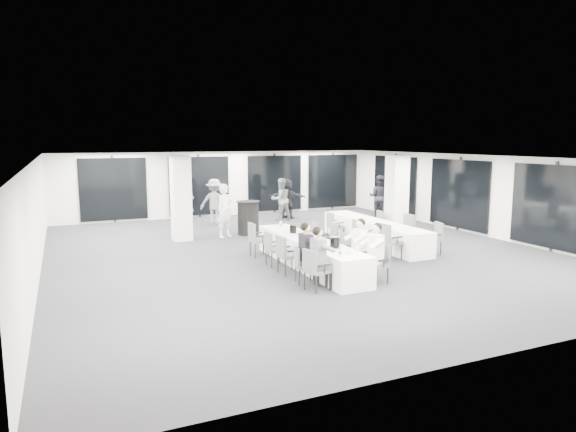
% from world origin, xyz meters
% --- Properties ---
extents(room, '(14.04, 16.04, 2.84)m').
position_xyz_m(room, '(0.89, 1.11, 1.39)').
color(room, '#26262B').
rests_on(room, ground).
extents(column_left, '(0.60, 0.60, 2.80)m').
position_xyz_m(column_left, '(-2.80, 3.20, 1.40)').
color(column_left, silver).
rests_on(column_left, floor).
extents(column_right, '(0.60, 0.60, 2.80)m').
position_xyz_m(column_right, '(4.20, 1.00, 1.40)').
color(column_right, silver).
rests_on(column_right, floor).
extents(banquet_table_main, '(0.90, 5.00, 0.75)m').
position_xyz_m(banquet_table_main, '(-0.53, -1.78, 0.38)').
color(banquet_table_main, white).
rests_on(banquet_table_main, floor).
extents(banquet_table_side, '(0.90, 5.00, 0.75)m').
position_xyz_m(banquet_table_side, '(2.70, 0.10, 0.38)').
color(banquet_table_side, white).
rests_on(banquet_table_side, floor).
extents(cocktail_table, '(0.85, 0.85, 1.18)m').
position_xyz_m(cocktail_table, '(-0.42, 3.31, 0.60)').
color(cocktail_table, black).
rests_on(cocktail_table, floor).
extents(chair_main_left_near, '(0.57, 0.60, 0.95)m').
position_xyz_m(chair_main_left_near, '(-1.36, -3.74, 0.54)').
color(chair_main_left_near, '#4F5257').
rests_on(chair_main_left_near, floor).
extents(chair_main_left_second, '(0.51, 0.54, 0.86)m').
position_xyz_m(chair_main_left_second, '(-1.35, -3.08, 0.49)').
color(chair_main_left_second, '#4F5257').
rests_on(chair_main_left_second, floor).
extents(chair_main_left_mid, '(0.53, 0.58, 0.96)m').
position_xyz_m(chair_main_left_mid, '(-1.36, -2.16, 0.55)').
color(chair_main_left_mid, '#4F5257').
rests_on(chair_main_left_mid, floor).
extents(chair_main_left_fourth, '(0.47, 0.53, 0.92)m').
position_xyz_m(chair_main_left_fourth, '(-1.36, -1.29, 0.52)').
color(chair_main_left_fourth, '#4F5257').
rests_on(chair_main_left_fourth, floor).
extents(chair_main_left_far, '(0.50, 0.56, 0.98)m').
position_xyz_m(chair_main_left_far, '(-1.36, -0.07, 0.56)').
color(chair_main_left_far, '#4F5257').
rests_on(chair_main_left_far, floor).
extents(chair_main_right_near, '(0.56, 0.59, 0.93)m').
position_xyz_m(chair_main_right_near, '(0.30, -3.78, 0.53)').
color(chair_main_right_near, '#4F5257').
rests_on(chair_main_right_near, floor).
extents(chair_main_right_second, '(0.56, 0.60, 1.00)m').
position_xyz_m(chair_main_right_second, '(0.31, -3.09, 0.57)').
color(chair_main_right_second, '#4F5257').
rests_on(chair_main_right_second, floor).
extents(chair_main_right_mid, '(0.51, 0.55, 0.89)m').
position_xyz_m(chair_main_right_mid, '(0.30, -2.03, 0.51)').
color(chair_main_right_mid, '#4F5257').
rests_on(chair_main_right_mid, floor).
extents(chair_main_right_fourth, '(0.62, 0.65, 1.03)m').
position_xyz_m(chair_main_right_fourth, '(0.31, -1.28, 0.59)').
color(chair_main_right_fourth, '#4F5257').
rests_on(chair_main_right_fourth, floor).
extents(chair_main_right_far, '(0.47, 0.52, 0.91)m').
position_xyz_m(chair_main_right_far, '(0.30, -0.19, 0.52)').
color(chair_main_right_far, '#4F5257').
rests_on(chair_main_right_far, floor).
extents(chair_side_left_near, '(0.57, 0.62, 1.02)m').
position_xyz_m(chair_side_left_near, '(1.87, -1.91, 0.58)').
color(chair_side_left_near, '#4F5257').
rests_on(chair_side_left_near, floor).
extents(chair_side_left_mid, '(0.50, 0.55, 0.92)m').
position_xyz_m(chair_side_left_mid, '(1.87, -0.45, 0.53)').
color(chair_side_left_mid, '#4F5257').
rests_on(chair_side_left_mid, floor).
extents(chair_side_left_far, '(0.47, 0.53, 0.92)m').
position_xyz_m(chair_side_left_far, '(1.87, 1.24, 0.52)').
color(chair_side_left_far, '#4F5257').
rests_on(chair_side_left_far, floor).
extents(chair_side_right_near, '(0.56, 0.59, 0.93)m').
position_xyz_m(chair_side_right_near, '(3.53, -1.84, 0.53)').
color(chair_side_right_near, '#4F5257').
rests_on(chair_side_right_near, floor).
extents(chair_side_right_mid, '(0.56, 0.60, 0.98)m').
position_xyz_m(chair_side_right_mid, '(3.54, -0.47, 0.56)').
color(chair_side_right_mid, '#4F5257').
rests_on(chair_side_right_mid, floor).
extents(chair_side_right_far, '(0.50, 0.54, 0.88)m').
position_xyz_m(chair_side_right_far, '(3.53, 1.20, 0.50)').
color(chair_side_right_far, '#4F5257').
rests_on(chair_side_right_far, floor).
extents(seated_guest_a, '(0.50, 0.38, 1.44)m').
position_xyz_m(seated_guest_a, '(-1.19, -3.72, 0.81)').
color(seated_guest_a, slate).
rests_on(seated_guest_a, floor).
extents(seated_guest_b, '(0.50, 0.38, 1.44)m').
position_xyz_m(seated_guest_b, '(-1.19, -3.10, 0.81)').
color(seated_guest_b, black).
rests_on(seated_guest_b, floor).
extents(seated_guest_c, '(0.50, 0.38, 1.44)m').
position_xyz_m(seated_guest_c, '(0.14, -3.80, 0.81)').
color(seated_guest_c, white).
rests_on(seated_guest_c, floor).
extents(seated_guest_d, '(0.50, 0.38, 1.44)m').
position_xyz_m(seated_guest_d, '(0.14, -3.08, 0.81)').
color(seated_guest_d, white).
rests_on(seated_guest_d, floor).
extents(standing_guest_a, '(0.94, 0.86, 2.08)m').
position_xyz_m(standing_guest_a, '(-1.30, 3.18, 1.04)').
color(standing_guest_a, white).
rests_on(standing_guest_a, floor).
extents(standing_guest_b, '(1.00, 0.66, 1.98)m').
position_xyz_m(standing_guest_b, '(1.86, 5.74, 0.99)').
color(standing_guest_b, slate).
rests_on(standing_guest_b, floor).
extents(standing_guest_c, '(1.47, 1.19, 2.03)m').
position_xyz_m(standing_guest_c, '(-0.91, 5.89, 1.01)').
color(standing_guest_c, slate).
rests_on(standing_guest_c, floor).
extents(standing_guest_d, '(1.17, 0.86, 1.77)m').
position_xyz_m(standing_guest_d, '(2.25, 6.21, 0.89)').
color(standing_guest_d, black).
rests_on(standing_guest_d, floor).
extents(standing_guest_e, '(0.87, 0.97, 1.72)m').
position_xyz_m(standing_guest_e, '(6.00, 3.46, 0.86)').
color(standing_guest_e, black).
rests_on(standing_guest_e, floor).
extents(standing_guest_f, '(1.86, 1.52, 1.92)m').
position_xyz_m(standing_guest_f, '(2.29, 6.10, 0.96)').
color(standing_guest_f, black).
rests_on(standing_guest_f, floor).
extents(standing_guest_g, '(0.73, 0.63, 1.76)m').
position_xyz_m(standing_guest_g, '(-1.88, 6.50, 0.88)').
color(standing_guest_g, slate).
rests_on(standing_guest_g, floor).
extents(standing_guest_h, '(1.12, 1.16, 2.09)m').
position_xyz_m(standing_guest_h, '(5.90, 4.59, 1.04)').
color(standing_guest_h, black).
rests_on(standing_guest_h, floor).
extents(ice_bucket_near, '(0.24, 0.24, 0.27)m').
position_xyz_m(ice_bucket_near, '(-0.44, -3.00, 0.89)').
color(ice_bucket_near, black).
rests_on(ice_bucket_near, banquet_table_main).
extents(ice_bucket_far, '(0.19, 0.19, 0.22)m').
position_xyz_m(ice_bucket_far, '(-0.55, -0.80, 0.86)').
color(ice_bucket_far, black).
rests_on(ice_bucket_far, banquet_table_main).
extents(water_bottle_a, '(0.07, 0.07, 0.21)m').
position_xyz_m(water_bottle_a, '(-0.77, -3.86, 0.86)').
color(water_bottle_a, silver).
rests_on(water_bottle_a, banquet_table_main).
extents(water_bottle_b, '(0.07, 0.07, 0.21)m').
position_xyz_m(water_bottle_b, '(-0.41, -1.44, 0.85)').
color(water_bottle_b, silver).
rests_on(water_bottle_b, banquet_table_main).
extents(water_bottle_c, '(0.07, 0.07, 0.21)m').
position_xyz_m(water_bottle_c, '(-0.53, 0.11, 0.85)').
color(water_bottle_c, silver).
rests_on(water_bottle_c, banquet_table_main).
extents(plate_a, '(0.20, 0.20, 0.03)m').
position_xyz_m(plate_a, '(-0.63, -3.30, 0.76)').
color(plate_a, white).
rests_on(plate_a, banquet_table_main).
extents(plate_b, '(0.19, 0.19, 0.03)m').
position_xyz_m(plate_b, '(-0.44, -3.69, 0.76)').
color(plate_b, white).
rests_on(plate_b, banquet_table_main).
extents(plate_c, '(0.19, 0.19, 0.03)m').
position_xyz_m(plate_c, '(-0.44, -2.17, 0.76)').
color(plate_c, white).
rests_on(plate_c, banquet_table_main).
extents(wine_glass, '(0.08, 0.08, 0.22)m').
position_xyz_m(wine_glass, '(-0.36, -3.91, 0.91)').
color(wine_glass, silver).
rests_on(wine_glass, banquet_table_main).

